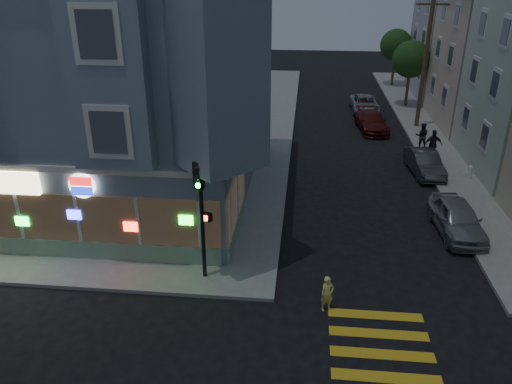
% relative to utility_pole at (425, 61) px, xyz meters
% --- Properties ---
extents(ground, '(120.00, 120.00, 0.00)m').
position_rel_utility_pole_xyz_m(ground, '(-12.00, -24.00, -4.80)').
color(ground, black).
rests_on(ground, ground).
extents(sidewalk_nw, '(33.00, 42.00, 0.15)m').
position_rel_utility_pole_xyz_m(sidewalk_nw, '(-25.50, -1.00, -4.72)').
color(sidewalk_nw, gray).
rests_on(sidewalk_nw, ground).
extents(corner_building, '(14.60, 14.60, 11.40)m').
position_rel_utility_pole_xyz_m(corner_building, '(-18.00, -13.02, 1.02)').
color(corner_building, slate).
rests_on(corner_building, sidewalk_nw).
extents(row_house_d, '(12.00, 8.60, 10.50)m').
position_rel_utility_pole_xyz_m(row_house_d, '(7.50, 10.00, 0.60)').
color(row_house_d, '#A49CAC').
rests_on(row_house_d, sidewalk_ne).
extents(utility_pole, '(2.20, 0.30, 9.00)m').
position_rel_utility_pole_xyz_m(utility_pole, '(0.00, 0.00, 0.00)').
color(utility_pole, '#4C3826').
rests_on(utility_pole, sidewalk_ne).
extents(street_tree_near, '(3.00, 3.00, 5.30)m').
position_rel_utility_pole_xyz_m(street_tree_near, '(0.20, 6.00, -0.86)').
color(street_tree_near, '#4C3826').
rests_on(street_tree_near, sidewalk_ne).
extents(street_tree_far, '(3.00, 3.00, 5.30)m').
position_rel_utility_pole_xyz_m(street_tree_far, '(0.20, 14.00, -0.86)').
color(street_tree_far, '#4C3826').
rests_on(street_tree_far, sidewalk_ne).
extents(running_child, '(0.57, 0.49, 1.32)m').
position_rel_utility_pole_xyz_m(running_child, '(-7.16, -22.20, -4.14)').
color(running_child, '#F6F77E').
rests_on(running_child, ground).
extents(pedestrian_a, '(0.89, 0.74, 1.68)m').
position_rel_utility_pole_xyz_m(pedestrian_a, '(-0.70, -5.08, -3.81)').
color(pedestrian_a, black).
rests_on(pedestrian_a, sidewalk_ne).
extents(pedestrian_b, '(1.11, 0.55, 1.83)m').
position_rel_utility_pole_xyz_m(pedestrian_b, '(-0.43, -7.01, -3.73)').
color(pedestrian_b, black).
rests_on(pedestrian_b, sidewalk_ne).
extents(parked_car_a, '(1.97, 4.40, 1.47)m').
position_rel_utility_pole_xyz_m(parked_car_a, '(-1.30, -16.12, -4.06)').
color(parked_car_a, '#95979C').
rests_on(parked_car_a, ground).
extents(parked_car_b, '(1.78, 4.15, 1.33)m').
position_rel_utility_pole_xyz_m(parked_car_b, '(-1.30, -9.14, -4.13)').
color(parked_car_b, '#3B3D40').
rests_on(parked_car_b, ground).
extents(parked_car_c, '(2.36, 4.73, 1.32)m').
position_rel_utility_pole_xyz_m(parked_car_c, '(-3.40, -1.08, -4.14)').
color(parked_car_c, '#5C1915').
rests_on(parked_car_c, ground).
extents(parked_car_d, '(2.26, 4.64, 1.27)m').
position_rel_utility_pole_xyz_m(parked_car_d, '(-3.40, 4.12, -4.16)').
color(parked_car_d, '#999DA3').
rests_on(parked_car_d, ground).
extents(traffic_signal, '(0.61, 0.53, 4.75)m').
position_rel_utility_pole_xyz_m(traffic_signal, '(-11.71, -20.91, -1.44)').
color(traffic_signal, black).
rests_on(traffic_signal, sidewalk_nw).
extents(fire_hydrant, '(0.44, 0.25, 0.76)m').
position_rel_utility_pole_xyz_m(fire_hydrant, '(1.00, -9.90, -4.25)').
color(fire_hydrant, white).
rests_on(fire_hydrant, sidewalk_ne).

